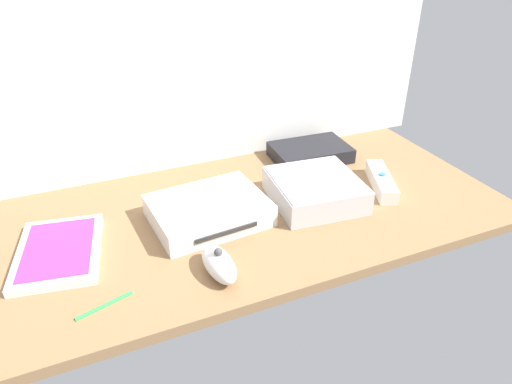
% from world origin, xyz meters
% --- Properties ---
extents(ground_plane, '(1.00, 0.48, 0.02)m').
position_xyz_m(ground_plane, '(0.00, 0.00, -0.01)').
color(ground_plane, '#936D47').
rests_on(ground_plane, ground).
extents(back_wall, '(1.10, 0.01, 0.64)m').
position_xyz_m(back_wall, '(0.00, 0.25, 0.32)').
color(back_wall, white).
rests_on(back_wall, ground).
extents(game_console, '(0.22, 0.18, 0.04)m').
position_xyz_m(game_console, '(-0.10, 0.00, 0.02)').
color(game_console, white).
rests_on(game_console, ground_plane).
extents(mini_computer, '(0.19, 0.19, 0.05)m').
position_xyz_m(mini_computer, '(0.12, -0.02, 0.03)').
color(mini_computer, silver).
rests_on(mini_computer, ground_plane).
extents(game_case, '(0.17, 0.21, 0.02)m').
position_xyz_m(game_case, '(-0.37, -0.00, 0.01)').
color(game_case, white).
rests_on(game_case, ground_plane).
extents(network_router, '(0.19, 0.13, 0.03)m').
position_xyz_m(network_router, '(0.21, 0.16, 0.02)').
color(network_router, black).
rests_on(network_router, ground_plane).
extents(remote_wand, '(0.09, 0.15, 0.03)m').
position_xyz_m(remote_wand, '(0.28, -0.03, 0.02)').
color(remote_wand, white).
rests_on(remote_wand, ground_plane).
extents(remote_nunchuk, '(0.05, 0.10, 0.05)m').
position_xyz_m(remote_nunchuk, '(-0.13, -0.16, 0.02)').
color(remote_nunchuk, white).
rests_on(remote_nunchuk, ground_plane).
extents(stylus_pen, '(0.09, 0.03, 0.01)m').
position_xyz_m(stylus_pen, '(-0.31, -0.16, 0.00)').
color(stylus_pen, green).
rests_on(stylus_pen, ground_plane).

